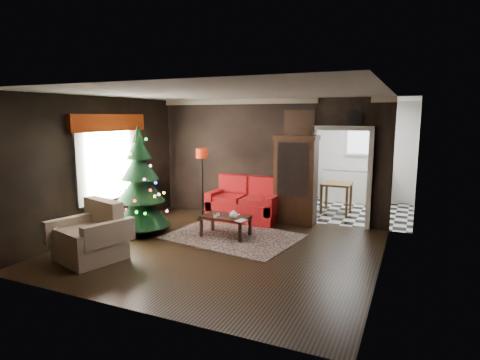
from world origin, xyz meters
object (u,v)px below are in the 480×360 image
at_px(armchair, 90,233).
at_px(wall_clock, 355,117).
at_px(floor_lamp, 202,185).
at_px(coffee_table, 226,226).
at_px(loveseat, 245,199).
at_px(curio_cabinet, 296,182).
at_px(kitchen_table, 336,198).
at_px(christmas_tree, 140,183).
at_px(teapot, 233,215).

distance_m(armchair, wall_clock, 5.65).
height_order(floor_lamp, coffee_table, floor_lamp).
bearing_deg(armchair, loveseat, 83.98).
relative_size(curio_cabinet, wall_clock, 5.94).
height_order(floor_lamp, kitchen_table, floor_lamp).
bearing_deg(coffee_table, loveseat, 96.70).
bearing_deg(curio_cabinet, loveseat, -169.17).
height_order(loveseat, curio_cabinet, curio_cabinet).
distance_m(christmas_tree, kitchen_table, 4.85).
bearing_deg(coffee_table, floor_lamp, 137.91).
xyz_separation_m(teapot, wall_clock, (1.94, 1.88, 1.87)).
xyz_separation_m(floor_lamp, wall_clock, (3.29, 0.72, 1.55)).
distance_m(curio_cabinet, floor_lamp, 2.16).
bearing_deg(kitchen_table, armchair, -122.14).
height_order(loveseat, armchair, loveseat).
bearing_deg(christmas_tree, loveseat, 48.91).
relative_size(teapot, wall_clock, 0.56).
distance_m(floor_lamp, christmas_tree, 1.60).
height_order(coffee_table, wall_clock, wall_clock).
bearing_deg(wall_clock, teapot, -135.96).
xyz_separation_m(curio_cabinet, armchair, (-2.52, -3.62, -0.49)).
height_order(armchair, kitchen_table, armchair).
distance_m(coffee_table, wall_clock, 3.52).
height_order(curio_cabinet, kitchen_table, curio_cabinet).
height_order(coffee_table, teapot, teapot).
bearing_deg(teapot, kitchen_table, 66.01).
height_order(loveseat, christmas_tree, christmas_tree).
distance_m(curio_cabinet, armchair, 4.43).
height_order(curio_cabinet, armchair, curio_cabinet).
relative_size(floor_lamp, christmas_tree, 0.75).
relative_size(curio_cabinet, floor_lamp, 1.13).
height_order(christmas_tree, coffee_table, christmas_tree).
distance_m(loveseat, curio_cabinet, 1.25).
bearing_deg(wall_clock, curio_cabinet, -171.47).
xyz_separation_m(loveseat, wall_clock, (2.35, 0.40, 1.88)).
relative_size(christmas_tree, kitchen_table, 2.98).
bearing_deg(christmas_tree, floor_lamp, 67.19).
distance_m(floor_lamp, kitchen_table, 3.40).
xyz_separation_m(curio_cabinet, christmas_tree, (-2.70, -2.00, 0.10)).
relative_size(curio_cabinet, armchair, 1.90).
bearing_deg(loveseat, floor_lamp, -161.32).
distance_m(wall_clock, kitchen_table, 2.43).
height_order(teapot, kitchen_table, kitchen_table).
xyz_separation_m(loveseat, armchair, (-1.37, -3.40, -0.04)).
distance_m(christmas_tree, coffee_table, 1.96).
bearing_deg(teapot, christmas_tree, -171.19).
xyz_separation_m(christmas_tree, wall_clock, (3.90, 2.18, 1.33)).
distance_m(floor_lamp, wall_clock, 3.71).
bearing_deg(kitchen_table, floor_lamp, -144.31).
relative_size(curio_cabinet, christmas_tree, 0.85).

